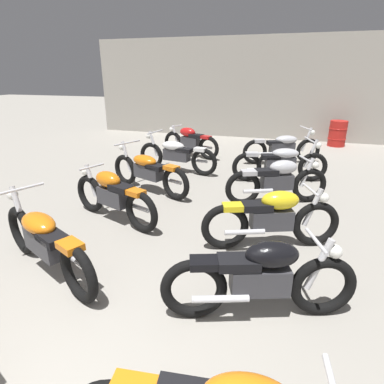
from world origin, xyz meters
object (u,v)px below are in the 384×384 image
at_px(motorcycle_left_row_3, 148,171).
at_px(motorcycle_right_row_1, 261,277).
at_px(motorcycle_left_row_1, 45,240).
at_px(motorcycle_right_row_2, 272,217).
at_px(motorcycle_right_row_5, 283,147).
at_px(motorcycle_right_row_4, 281,162).
at_px(oil_drum, 337,133).
at_px(motorcycle_left_row_4, 176,154).
at_px(motorcycle_left_row_5, 190,141).
at_px(motorcycle_left_row_2, 113,195).
at_px(motorcycle_right_row_3, 278,180).

distance_m(motorcycle_left_row_3, motorcycle_right_row_1, 4.00).
height_order(motorcycle_left_row_1, motorcycle_right_row_1, motorcycle_left_row_1).
height_order(motorcycle_right_row_2, motorcycle_right_row_5, motorcycle_right_row_5).
height_order(motorcycle_right_row_4, oil_drum, motorcycle_right_row_4).
bearing_deg(motorcycle_left_row_4, motorcycle_left_row_5, 95.01).
height_order(motorcycle_right_row_1, oil_drum, motorcycle_right_row_1).
relative_size(motorcycle_left_row_2, oil_drum, 2.21).
xyz_separation_m(motorcycle_left_row_3, motorcycle_right_row_4, (2.59, 1.51, 0.00)).
bearing_deg(motorcycle_left_row_4, motorcycle_right_row_5, 32.57).
relative_size(motorcycle_right_row_2, motorcycle_right_row_3, 1.02).
height_order(motorcycle_right_row_4, motorcycle_right_row_5, same).
height_order(motorcycle_left_row_2, oil_drum, motorcycle_left_row_2).
bearing_deg(motorcycle_left_row_5, motorcycle_right_row_4, -31.48).
relative_size(motorcycle_left_row_1, motorcycle_left_row_3, 0.98).
height_order(motorcycle_left_row_3, motorcycle_right_row_2, motorcycle_left_row_3).
xyz_separation_m(motorcycle_right_row_1, motorcycle_right_row_3, (-0.00, 3.15, 0.00)).
height_order(motorcycle_right_row_1, motorcycle_right_row_5, motorcycle_right_row_5).
bearing_deg(motorcycle_right_row_3, motorcycle_left_row_3, -177.69).
distance_m(motorcycle_right_row_3, motorcycle_right_row_4, 1.40).
bearing_deg(motorcycle_left_row_1, motorcycle_right_row_1, 0.07).
xyz_separation_m(motorcycle_left_row_2, oil_drum, (4.21, 7.45, -0.03)).
relative_size(motorcycle_left_row_2, motorcycle_right_row_5, 0.92).
distance_m(motorcycle_left_row_2, motorcycle_right_row_3, 3.00).
relative_size(motorcycle_left_row_3, motorcycle_left_row_5, 1.08).
distance_m(motorcycle_right_row_3, motorcycle_right_row_5, 3.02).
distance_m(motorcycle_right_row_1, oil_drum, 9.17).
height_order(motorcycle_right_row_1, motorcycle_right_row_3, same).
relative_size(motorcycle_right_row_1, motorcycle_right_row_4, 0.90).
relative_size(motorcycle_left_row_1, motorcycle_left_row_4, 0.93).
distance_m(motorcycle_right_row_4, oil_drum, 4.77).
relative_size(motorcycle_left_row_5, motorcycle_right_row_3, 1.03).
distance_m(motorcycle_left_row_3, motorcycle_right_row_4, 2.99).
distance_m(motorcycle_left_row_3, motorcycle_right_row_5, 4.04).
xyz_separation_m(motorcycle_left_row_4, motorcycle_left_row_5, (-0.14, 1.61, 0.01)).
relative_size(motorcycle_right_row_1, oil_drum, 2.23).
bearing_deg(motorcycle_left_row_5, motorcycle_right_row_2, -60.45).
bearing_deg(motorcycle_left_row_1, motorcycle_left_row_2, 89.48).
relative_size(motorcycle_left_row_5, motorcycle_right_row_1, 1.00).
bearing_deg(motorcycle_left_row_3, motorcycle_right_row_2, -31.44).
height_order(motorcycle_left_row_2, motorcycle_right_row_1, same).
distance_m(motorcycle_right_row_5, oil_drum, 3.31).
distance_m(motorcycle_right_row_4, motorcycle_right_row_5, 1.62).
bearing_deg(motorcycle_left_row_2, oil_drum, 60.50).
bearing_deg(motorcycle_right_row_5, motorcycle_left_row_3, -129.37).
distance_m(motorcycle_left_row_1, motorcycle_right_row_4, 5.23).
relative_size(motorcycle_left_row_2, motorcycle_right_row_1, 0.99).
distance_m(motorcycle_left_row_5, oil_drum, 5.18).
distance_m(motorcycle_left_row_1, motorcycle_left_row_3, 3.05).
distance_m(motorcycle_right_row_1, motorcycle_right_row_4, 4.55).
height_order(motorcycle_right_row_1, motorcycle_right_row_4, motorcycle_right_row_4).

